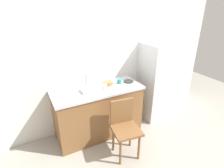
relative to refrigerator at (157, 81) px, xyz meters
name	(u,v)px	position (x,y,z in m)	size (l,w,h in m)	color
ground_plane	(132,149)	(-0.99, -0.67, -0.77)	(8.00, 8.00, 0.00)	#9E998E
back_wall	(105,57)	(-0.99, 0.33, 0.54)	(4.80, 0.10, 2.62)	silver
cabinet_base	(98,112)	(-1.30, -0.02, -0.34)	(1.48, 0.60, 0.86)	brown
countertop	(97,90)	(-1.30, -0.02, 0.11)	(1.52, 0.64, 0.04)	#B7B7BC
faucet	(90,77)	(-1.32, 0.23, 0.26)	(0.02, 0.02, 0.26)	#B7B7BC
refrigerator	(157,81)	(0.00, 0.00, 0.00)	(0.59, 0.56, 1.54)	silver
chair	(125,126)	(-1.14, -0.66, -0.27)	(0.45, 0.45, 0.89)	brown
dish_tray	(89,89)	(-1.45, -0.04, 0.15)	(0.28, 0.20, 0.05)	white
terracotta_bowl	(108,83)	(-1.07, 0.04, 0.16)	(0.17, 0.17, 0.06)	#C67042
hotplate	(128,81)	(-0.69, -0.02, 0.14)	(0.17, 0.17, 0.02)	#2D2D2D
cup_white	(104,87)	(-1.21, -0.11, 0.18)	(0.08, 0.08, 0.10)	white
cup_teal	(119,81)	(-0.87, 0.00, 0.17)	(0.08, 0.08, 0.08)	teal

